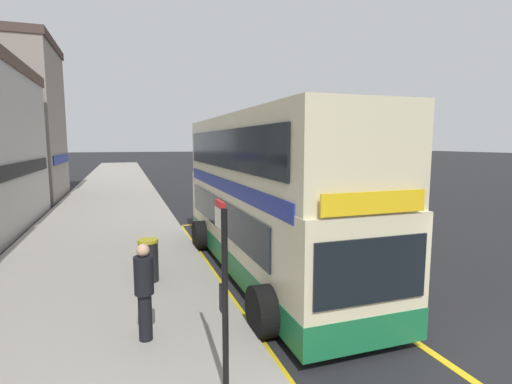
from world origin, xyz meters
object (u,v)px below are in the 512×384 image
(parked_car_silver_behind, at_px, (211,164))
(pedestrian_waiting_near_sign, at_px, (144,288))
(parked_car_black_far, at_px, (241,172))
(double_decker_bus, at_px, (265,200))
(bus_stop_sign, at_px, (224,281))
(litter_bin, at_px, (149,260))

(parked_car_silver_behind, relative_size, pedestrian_waiting_near_sign, 2.37)
(parked_car_silver_behind, height_order, parked_car_black_far, same)
(double_decker_bus, xyz_separation_m, bus_stop_sign, (-2.47, -5.04, -0.33))
(pedestrian_waiting_near_sign, relative_size, litter_bin, 1.62)
(parked_car_black_far, xyz_separation_m, litter_bin, (-10.31, -26.19, -0.11))
(double_decker_bus, height_order, pedestrian_waiting_near_sign, double_decker_bus)
(pedestrian_waiting_near_sign, bearing_deg, bus_stop_sign, -60.05)
(litter_bin, bearing_deg, pedestrian_waiting_near_sign, -94.54)
(parked_car_black_far, bearing_deg, bus_stop_sign, -106.98)
(bus_stop_sign, height_order, pedestrian_waiting_near_sign, bus_stop_sign)
(bus_stop_sign, bearing_deg, double_decker_bus, 63.91)
(double_decker_bus, bearing_deg, parked_car_silver_behind, 79.81)
(bus_stop_sign, relative_size, litter_bin, 2.48)
(pedestrian_waiting_near_sign, bearing_deg, parked_car_black_far, 70.16)
(litter_bin, bearing_deg, parked_car_silver_behind, 75.58)
(parked_car_silver_behind, bearing_deg, parked_car_black_far, 86.54)
(double_decker_bus, bearing_deg, bus_stop_sign, -116.09)
(parked_car_black_far, bearing_deg, pedestrian_waiting_near_sign, -109.72)
(double_decker_bus, relative_size, parked_car_black_far, 2.40)
(parked_car_silver_behind, relative_size, litter_bin, 3.84)
(bus_stop_sign, bearing_deg, litter_bin, 99.07)
(double_decker_bus, relative_size, bus_stop_sign, 3.73)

